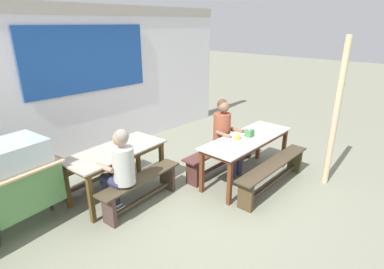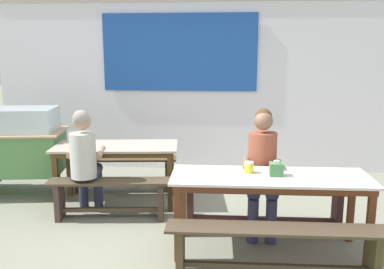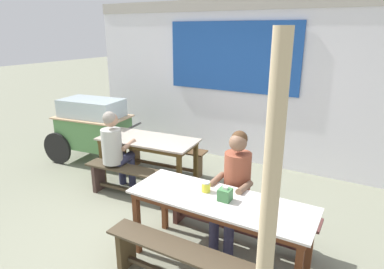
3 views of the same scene
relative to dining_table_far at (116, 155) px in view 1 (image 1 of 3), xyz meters
The scene contains 14 objects.
ground_plane 1.49m from the dining_table_far, 48.24° to the right, with size 40.00×40.00×0.00m, color gray.
backdrop_wall 2.11m from the dining_table_far, 63.12° to the left, with size 6.50×0.23×2.86m.
dining_table_far is the anchor object (origin of this frame).
dining_table_near 2.12m from the dining_table_far, 32.83° to the right, with size 1.87×0.68×0.75m.
bench_far_back 0.63m from the dining_table_far, 95.70° to the left, with size 1.50×0.43×0.46m.
bench_far_front 0.63m from the dining_table_far, 84.30° to the right, with size 1.42×0.42×0.46m.
bench_near_back 1.92m from the dining_table_far, 19.76° to the right, with size 1.82×0.31×0.46m.
bench_near_front 2.47m from the dining_table_far, 42.88° to the right, with size 1.85×0.30×0.46m.
food_cart 1.50m from the dining_table_far, 169.87° to the left, with size 1.73×0.98×1.17m.
person_right_near_table 1.89m from the dining_table_far, 22.21° to the right, with size 0.42×0.56×1.32m.
person_left_back_turned 0.52m from the dining_table_far, 117.44° to the right, with size 0.44×0.54×1.27m.
tissue_box 2.17m from the dining_table_far, 31.96° to the right, with size 0.12×0.12×0.15m.
condiment_jar 1.92m from the dining_table_far, 34.13° to the right, with size 0.09×0.09×0.11m.
wooden_support_post 3.43m from the dining_table_far, 40.60° to the right, with size 0.10×0.10×2.37m, color tan.
Camera 1 is at (-3.12, -2.66, 2.53)m, focal length 28.27 mm.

